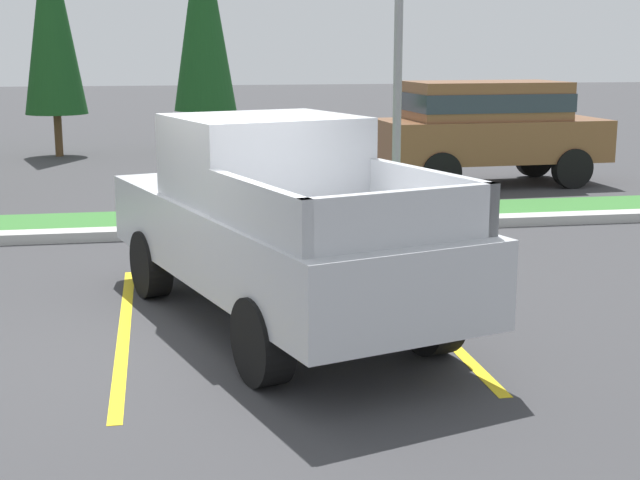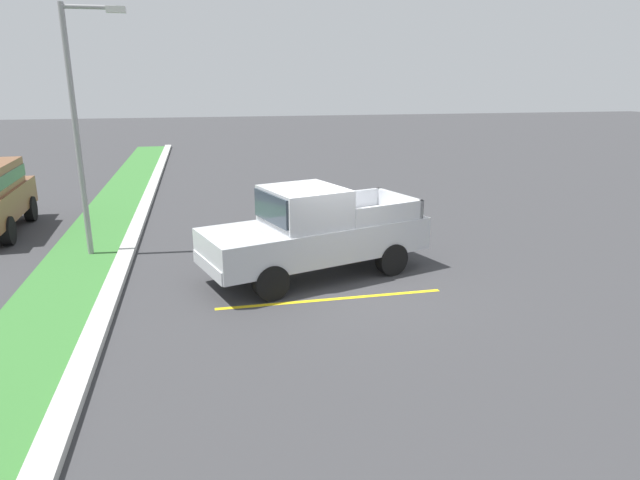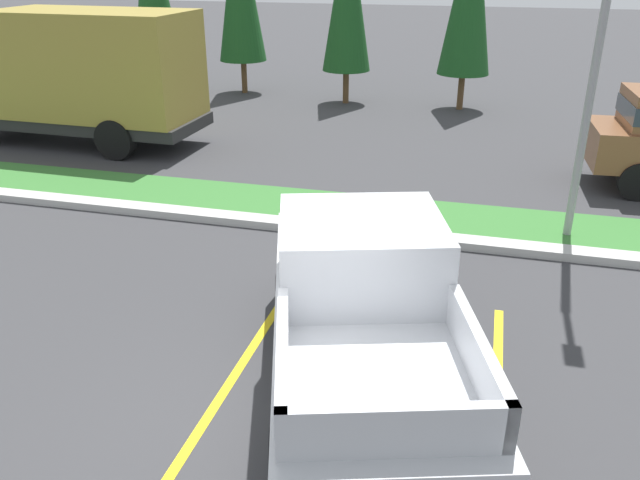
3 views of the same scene
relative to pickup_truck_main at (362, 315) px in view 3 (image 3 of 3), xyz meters
name	(u,v)px [view 3 (image 3 of 3)]	position (x,y,z in m)	size (l,w,h in m)	color
ground_plane	(294,411)	(-0.63, -0.53, -1.04)	(120.00, 120.00, 0.00)	#38383A
parking_line_near	(235,374)	(-1.53, -0.05, -1.04)	(0.12, 4.80, 0.01)	yellow
parking_line_far	(497,417)	(1.57, -0.05, -1.04)	(0.12, 4.80, 0.01)	yellow
curb_strip	(375,233)	(-0.63, 4.47, -0.97)	(56.00, 0.40, 0.15)	#B2B2AD
grass_median	(385,214)	(-0.63, 5.57, -1.01)	(56.00, 1.80, 0.06)	#387533
pickup_truck_main	(362,315)	(0.00, 0.00, 0.00)	(3.36, 5.54, 2.10)	black
cargo_truck_distant	(76,73)	(-9.31, 8.68, 0.81)	(6.85, 2.62, 3.40)	black
street_light	(603,30)	(2.71, 5.20, 2.56)	(0.24, 1.49, 6.13)	gray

